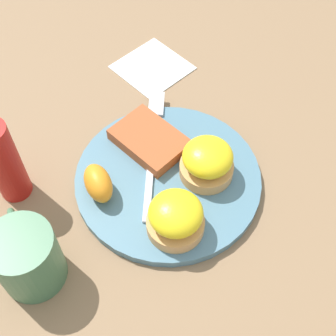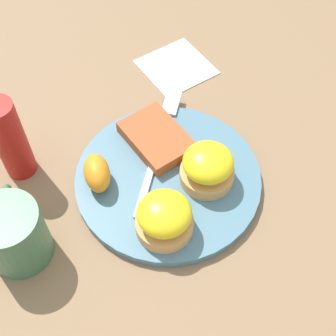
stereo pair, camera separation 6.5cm
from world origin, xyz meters
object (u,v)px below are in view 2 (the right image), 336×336
(sandwich_benedict_left, at_px, (164,218))
(fork, at_px, (160,141))
(orange_wedge, at_px, (97,173))
(cup, at_px, (14,234))
(sandwich_benedict_right, at_px, (208,167))
(hashbrown_patty, at_px, (159,137))
(condiment_bottle, at_px, (10,140))

(sandwich_benedict_left, distance_m, fork, 0.15)
(orange_wedge, xyz_separation_m, cup, (-0.07, 0.12, 0.01))
(sandwich_benedict_right, relative_size, orange_wedge, 1.28)
(sandwich_benedict_right, bearing_deg, hashbrown_patty, 30.12)
(hashbrown_patty, bearing_deg, fork, -141.64)
(sandwich_benedict_right, relative_size, fork, 0.35)
(fork, height_order, condiment_bottle, condiment_bottle)
(cup, bearing_deg, orange_wedge, -58.66)
(cup, distance_m, condiment_bottle, 0.14)
(hashbrown_patty, bearing_deg, orange_wedge, 115.10)
(sandwich_benedict_right, height_order, hashbrown_patty, sandwich_benedict_right)
(sandwich_benedict_left, xyz_separation_m, hashbrown_patty, (0.14, -0.03, -0.02))
(hashbrown_patty, relative_size, cup, 0.96)
(cup, bearing_deg, hashbrown_patty, -61.48)
(sandwich_benedict_left, height_order, hashbrown_patty, sandwich_benedict_left)
(sandwich_benedict_left, height_order, condiment_bottle, condiment_bottle)
(sandwich_benedict_right, bearing_deg, cup, 97.72)
(sandwich_benedict_right, bearing_deg, fork, 29.96)
(orange_wedge, height_order, fork, orange_wedge)
(sandwich_benedict_right, relative_size, condiment_bottle, 0.57)
(orange_wedge, bearing_deg, sandwich_benedict_left, -143.47)
(fork, relative_size, condiment_bottle, 1.63)
(hashbrown_patty, relative_size, fork, 0.48)
(sandwich_benedict_right, xyz_separation_m, orange_wedge, (0.03, 0.15, -0.01))
(sandwich_benedict_right, xyz_separation_m, hashbrown_patty, (0.08, 0.05, -0.02))
(fork, relative_size, cup, 1.99)
(orange_wedge, height_order, condiment_bottle, condiment_bottle)
(sandwich_benedict_right, distance_m, cup, 0.27)
(sandwich_benedict_left, height_order, orange_wedge, sandwich_benedict_left)
(orange_wedge, xyz_separation_m, fork, (0.05, -0.10, -0.02))
(sandwich_benedict_left, distance_m, sandwich_benedict_right, 0.10)
(sandwich_benedict_left, distance_m, orange_wedge, 0.12)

